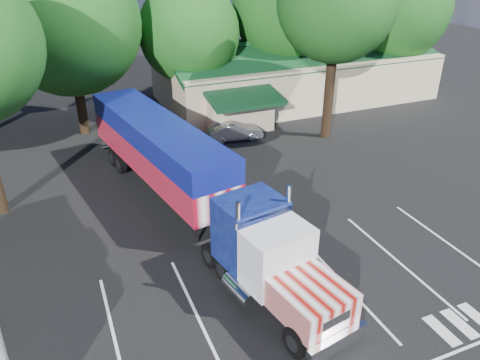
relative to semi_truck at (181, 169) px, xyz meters
name	(u,v)px	position (x,y,z in m)	size (l,w,h in m)	color
ground	(222,226)	(1.41, -2.08, -2.57)	(120.00, 120.00, 0.00)	black
event_hall	(293,74)	(15.15, 15.73, -0.36)	(24.20, 14.12, 5.55)	#C2AD90
tree_row_c	(68,23)	(-3.59, 14.12, 5.47)	(10.00, 10.00, 13.05)	black
tree_row_d	(189,33)	(5.41, 15.42, 4.01)	(8.00, 8.00, 10.60)	black
tree_row_e	(288,6)	(14.41, 15.92, 5.52)	(9.60, 9.60, 12.90)	black
tree_row_f	(392,6)	(24.41, 14.72, 5.22)	(10.40, 10.40, 13.00)	black
tree_near_right	(337,2)	(12.91, 6.42, 6.89)	(8.00, 8.00, 13.50)	black
semi_truck	(181,169)	(0.00, 0.00, 0.00)	(6.51, 21.80, 4.54)	black
woman	(300,262)	(3.01, -7.31, -1.68)	(0.65, 0.43, 1.78)	black
bicycle	(268,193)	(4.75, -0.60, -2.11)	(0.61, 1.75, 0.92)	black
silver_sedan	(235,131)	(6.41, 8.42, -1.91)	(1.40, 4.01, 1.32)	#95969C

